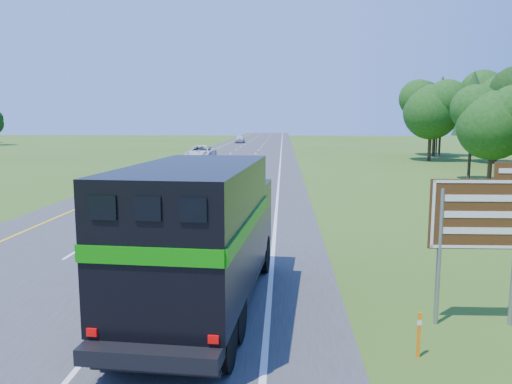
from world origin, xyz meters
TOP-DOWN VIEW (x-y plane):
  - road at (0.00, 50.00)m, footprint 15.00×260.00m
  - lane_markings at (0.00, 50.00)m, footprint 11.15×260.00m
  - horse_truck at (3.82, 5.12)m, footprint 3.32×8.82m
  - white_suv at (-4.13, 52.85)m, footprint 3.19×6.49m
  - far_car at (-3.36, 98.25)m, footprint 1.98×4.80m
  - exit_sign at (10.50, 4.70)m, footprint 2.32×0.14m
  - delineator at (8.69, 2.92)m, footprint 0.08×0.04m

SIDE VIEW (x-z plane):
  - road at x=0.00m, z-range 0.00..0.04m
  - lane_markings at x=0.00m, z-range 0.04..0.05m
  - delineator at x=8.69m, z-range 0.04..1.01m
  - far_car at x=-3.36m, z-range 0.04..1.67m
  - white_suv at x=-4.13m, z-range 0.04..1.81m
  - horse_truck at x=3.82m, z-range 0.17..4.00m
  - exit_sign at x=10.50m, z-range 0.59..4.53m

